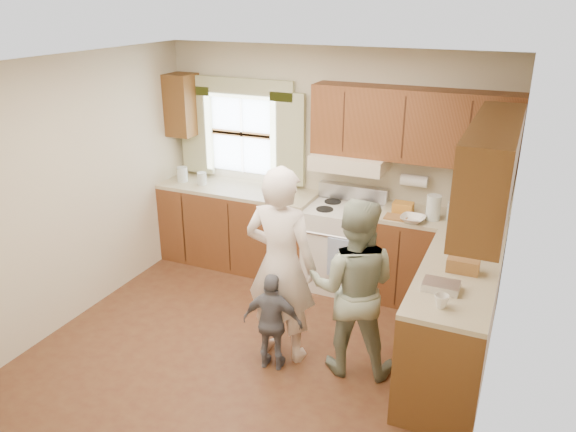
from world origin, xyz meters
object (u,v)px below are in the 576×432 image
at_px(stove, 344,246).
at_px(woman_left, 281,265).
at_px(child, 273,322).
at_px(woman_right, 353,288).

bearing_deg(stove, woman_left, -93.68).
bearing_deg(child, woman_right, -164.63).
height_order(stove, woman_left, woman_left).
height_order(stove, woman_right, woman_right).
bearing_deg(woman_left, woman_right, -174.35).
xyz_separation_m(woman_left, child, (0.02, -0.21, -0.43)).
height_order(woman_left, woman_right, woman_left).
distance_m(stove, child, 1.64).
relative_size(woman_left, child, 1.98).
distance_m(woman_right, child, 0.73).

